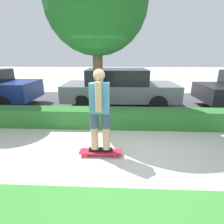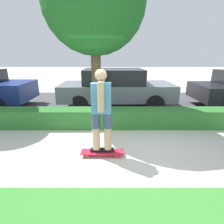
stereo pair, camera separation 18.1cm
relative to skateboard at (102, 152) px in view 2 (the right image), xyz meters
name	(u,v)px [view 2 (the right image)]	position (x,y,z in m)	size (l,w,h in m)	color
ground_plane	(119,155)	(0.36, 0.03, -0.08)	(60.00, 60.00, 0.00)	beige
street_asphalt	(115,104)	(0.36, 4.23, -0.08)	(18.54, 5.00, 0.01)	#474749
hedge_row	(117,118)	(0.36, 1.63, 0.19)	(18.54, 0.60, 0.55)	#2D702D
skateboard	(102,152)	(0.00, 0.00, 0.00)	(0.91, 0.24, 0.10)	red
skater_person	(101,110)	(0.00, 0.00, 0.94)	(0.50, 0.44, 1.72)	black
tree_mid	(94,2)	(-0.26, 2.00, 3.32)	(2.78, 2.78, 4.81)	brown
parked_car_middle	(116,87)	(0.37, 3.85, 0.73)	(4.58, 1.98, 1.54)	slate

